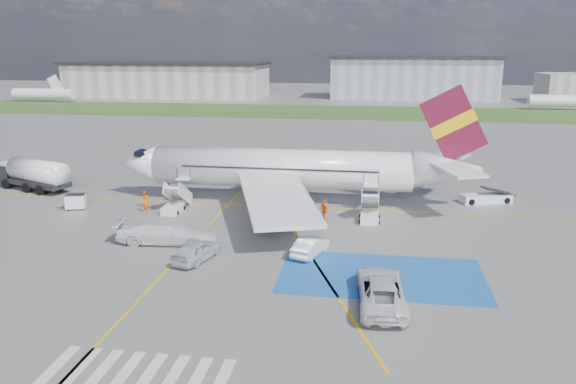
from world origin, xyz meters
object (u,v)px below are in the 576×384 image
fuel_tanker (31,177)px  car_silver_a (197,251)px  airliner (296,169)px  car_silver_b (310,246)px  gpu_cart (76,202)px  van_white_b (166,229)px  belt_loader (486,198)px  van_white_a (381,285)px

fuel_tanker → car_silver_a: size_ratio=2.27×
airliner → car_silver_b: 15.31m
gpu_cart → van_white_b: (12.16, -7.94, 0.49)m
belt_loader → fuel_tanker: bearing=165.4°
fuel_tanker → car_silver_b: (32.60, -15.22, -0.76)m
gpu_cart → car_silver_a: car_silver_a is taller
fuel_tanker → car_silver_b: size_ratio=2.46×
airliner → gpu_cart: size_ratio=17.92×
car_silver_a → van_white_b: van_white_b is taller
car_silver_b → van_white_b: van_white_b is taller
airliner → car_silver_a: 18.12m
van_white_a → van_white_b: size_ratio=1.00×
gpu_cart → car_silver_b: gpu_cart is taller
airliner → van_white_a: airliner is taller
van_white_b → car_silver_a: bearing=-136.5°
gpu_cart → van_white_b: bearing=-49.5°
car_silver_a → van_white_a: 14.23m
airliner → belt_loader: (19.08, 2.60, -2.99)m
fuel_tanker → gpu_cart: bearing=-15.8°
car_silver_b → van_white_b: bearing=14.2°
car_silver_a → van_white_b: 4.88m
van_white_b → car_silver_b: bearing=-97.8°
fuel_tanker → car_silver_a: fuel_tanker is taller
car_silver_b → van_white_b: size_ratio=0.71×
car_silver_b → belt_loader: bearing=-114.5°
van_white_a → fuel_tanker: bearing=-34.6°
fuel_tanker → car_silver_a: bearing=-15.1°
airliner → fuel_tanker: airliner is taller
belt_loader → van_white_b: bearing=-166.2°
car_silver_a → fuel_tanker: bearing=-19.6°
car_silver_a → van_white_a: bearing=176.0°
belt_loader → car_silver_b: (-15.91, -17.33, 0.29)m
gpu_cart → van_white_a: bearing=-45.4°
fuel_tanker → belt_loader: (48.51, 2.11, -1.05)m
gpu_cart → belt_loader: bearing=-4.1°
gpu_cart → van_white_a: (29.08, -16.16, 0.44)m
airliner → fuel_tanker: size_ratio=3.55×
gpu_cart → fuel_tanker: bearing=127.1°
car_silver_a → van_white_b: size_ratio=0.76×
belt_loader → car_silver_a: 31.16m
belt_loader → car_silver_a: belt_loader is taller
fuel_tanker → van_white_a: size_ratio=1.73×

